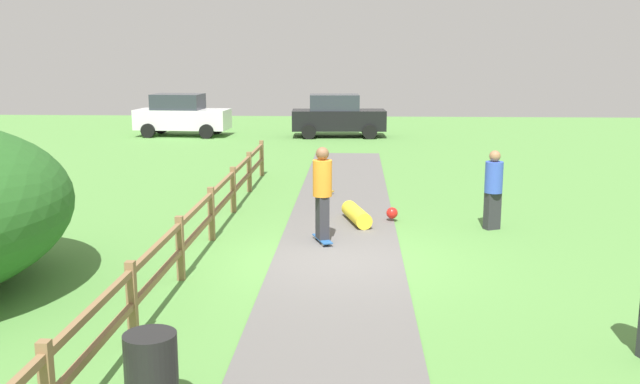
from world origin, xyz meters
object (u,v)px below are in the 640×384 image
object	(u,v)px
bystander_blue	(493,186)
trash_bin	(152,374)
skater_riding	(322,189)
skater_fallen	(360,214)
parked_car_black	(338,116)
parked_car_white	(182,115)
skateboard_loose	(325,194)

from	to	relation	value
bystander_blue	trash_bin	bearing A→B (deg)	-121.63
skater_riding	skater_fallen	xyz separation A→B (m)	(0.75, 1.74, -0.90)
skater_fallen	parked_car_black	xyz separation A→B (m)	(-0.93, 16.55, 0.76)
skater_riding	bystander_blue	xyz separation A→B (m)	(3.62, 1.35, -0.16)
trash_bin	parked_car_black	xyz separation A→B (m)	(1.28, 25.18, 0.51)
skater_fallen	parked_car_white	size ratio (longest dim) A/B	0.34
skateboard_loose	bystander_blue	xyz separation A→B (m)	(3.76, -3.29, 0.86)
skater_riding	parked_car_black	xyz separation A→B (m)	(-0.18, 18.28, -0.15)
trash_bin	skater_riding	bearing A→B (deg)	78.02
skater_riding	skater_fallen	distance (m)	2.10
skateboard_loose	skater_riding	bearing A→B (deg)	-88.24
skater_riding	parked_car_white	xyz separation A→B (m)	(-7.34, 18.29, -0.15)
skateboard_loose	parked_car_black	distance (m)	13.66
skater_riding	skateboard_loose	xyz separation A→B (m)	(-0.14, 4.64, -1.02)
trash_bin	skater_fallen	size ratio (longest dim) A/B	0.61
bystander_blue	parked_car_black	xyz separation A→B (m)	(-3.80, 16.93, 0.01)
skater_fallen	skateboard_loose	world-z (taller)	skater_fallen
skater_fallen	parked_car_white	xyz separation A→B (m)	(-8.09, 16.55, 0.76)
parked_car_white	parked_car_black	bearing A→B (deg)	-0.05
skateboard_loose	bystander_blue	distance (m)	5.07
parked_car_white	skater_fallen	bearing A→B (deg)	-63.94
skater_riding	bystander_blue	bearing A→B (deg)	20.50
skater_riding	skateboard_loose	world-z (taller)	skater_riding
trash_bin	parked_car_black	world-z (taller)	parked_car_black
trash_bin	skater_fallen	world-z (taller)	trash_bin
skater_fallen	parked_car_white	distance (m)	18.44
skateboard_loose	parked_car_white	xyz separation A→B (m)	(-7.20, 13.64, 0.87)
skater_fallen	skateboard_loose	xyz separation A→B (m)	(-0.90, 2.91, -0.11)
skateboard_loose	parked_car_white	bearing A→B (deg)	117.82
skater_fallen	trash_bin	bearing A→B (deg)	-104.40
skater_riding	skater_fallen	bearing A→B (deg)	66.56
bystander_blue	parked_car_white	bearing A→B (deg)	122.90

